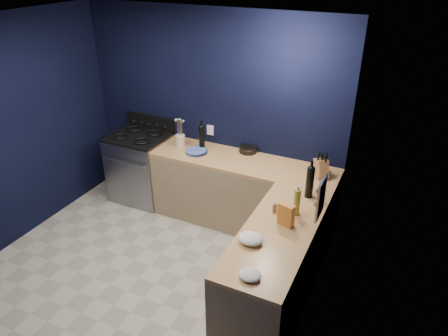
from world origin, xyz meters
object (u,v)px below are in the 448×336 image
Objects in this scene: plate_stack at (196,151)px; crouton_bag at (286,215)px; utensil_crock at (180,140)px; knife_block at (321,168)px; gas_range at (141,168)px.

crouton_bag is (1.49, -0.99, 0.09)m from plate_stack.
knife_block is at bearing -0.71° from utensil_crock.
knife_block reaches higher than crouton_bag.
gas_range is 4.19× the size of crouton_bag.
utensil_crock is at bearing 5.77° from gas_range.
gas_range is 1.02m from plate_stack.
gas_range is 5.98× the size of utensil_crock.
utensil_crock is 2.08m from crouton_bag.
knife_block is (1.55, 0.07, 0.09)m from plate_stack.
gas_range is at bearing 171.99° from crouton_bag.
utensil_crock is 0.75× the size of knife_block.
plate_stack is at bearing -1.69° from gas_range.
utensil_crock is at bearing 162.29° from plate_stack.
plate_stack is 1.79m from crouton_bag.
knife_block is at bearing 0.94° from gas_range.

